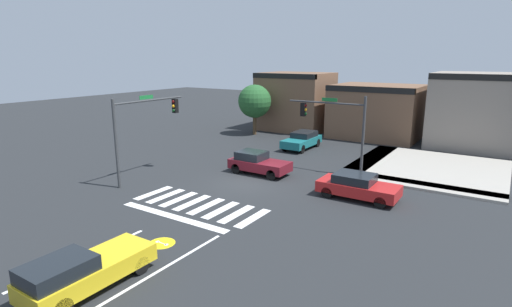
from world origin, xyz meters
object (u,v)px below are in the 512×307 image
traffic_signal_northeast (334,120)px  car_red (357,186)px  traffic_signal_southwest (145,121)px  car_teal (302,140)px  roadside_tree (255,101)px  car_maroon (258,163)px  car_yellow (83,271)px

traffic_signal_northeast → car_red: size_ratio=1.26×
traffic_signal_southwest → car_red: bearing=-73.6°
car_teal → roadside_tree: size_ratio=0.88×
car_maroon → car_yellow: car_maroon is taller
car_teal → car_yellow: bearing=8.7°
traffic_signal_northeast → car_maroon: (-4.01, -3.32, -2.87)m
traffic_signal_northeast → car_maroon: 5.94m
car_teal → car_yellow: 23.89m
car_maroon → car_teal: size_ratio=0.92×
traffic_signal_northeast → traffic_signal_southwest: bearing=41.1°
roadside_tree → car_yellow: bearing=-68.4°
traffic_signal_northeast → car_yellow: 18.67m
car_red → roadside_tree: size_ratio=0.87×
traffic_signal_southwest → car_yellow: (8.09, -10.21, -3.08)m
car_teal → traffic_signal_northeast: bearing=43.4°
car_yellow → roadside_tree: roadside_tree is taller
car_maroon → car_yellow: size_ratio=0.91×
car_red → traffic_signal_northeast: bearing=126.9°
car_red → roadside_tree: roadside_tree is taller
car_maroon → roadside_tree: (-7.94, 11.77, 2.64)m
car_teal → car_yellow: (3.61, -23.62, -0.01)m
car_teal → car_maroon: bearing=6.1°
car_teal → car_yellow: size_ratio=0.99×
car_maroon → roadside_tree: 14.44m
car_red → car_teal: bearing=130.6°
traffic_signal_northeast → car_red: 6.27m
roadside_tree → car_maroon: bearing=-56.0°
traffic_signal_southwest → car_red: traffic_signal_southwest is taller
car_maroon → car_teal: (-0.92, 8.53, 0.01)m
roadside_tree → car_teal: bearing=-24.8°
car_yellow → traffic_signal_southwest: bearing=38.4°
traffic_signal_southwest → car_yellow: bearing=-141.6°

